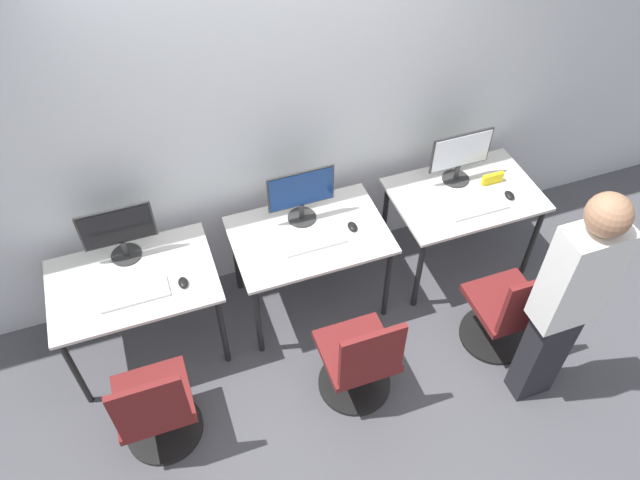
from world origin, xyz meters
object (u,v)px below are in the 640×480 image
at_px(office_chair_center, 360,363).
at_px(monitor_right, 460,155).
at_px(mouse_right, 510,195).
at_px(office_chair_left, 156,411).
at_px(monitor_left, 119,232).
at_px(mouse_left, 183,283).
at_px(keyboard_left, 134,294).
at_px(mouse_center, 352,226).
at_px(monitor_center, 301,194).
at_px(keyboard_right, 477,206).
at_px(office_chair_right, 508,313).
at_px(keyboard_center, 313,241).
at_px(person_right, 568,299).

height_order(office_chair_center, monitor_right, monitor_right).
bearing_deg(office_chair_center, mouse_right, 26.18).
bearing_deg(office_chair_left, monitor_left, 87.57).
bearing_deg(mouse_right, mouse_left, -179.83).
xyz_separation_m(monitor_left, keyboard_left, (0.00, -0.34, -0.21)).
xyz_separation_m(monitor_left, mouse_center, (1.45, -0.26, -0.20)).
bearing_deg(monitor_center, mouse_center, -35.69).
xyz_separation_m(keyboard_right, mouse_right, (0.27, 0.02, 0.01)).
bearing_deg(office_chair_right, keyboard_right, 85.44).
height_order(keyboard_left, monitor_center, monitor_center).
relative_size(keyboard_left, keyboard_right, 1.00).
distance_m(keyboard_left, office_chair_center, 1.44).
bearing_deg(keyboard_center, monitor_right, 11.25).
xyz_separation_m(office_chair_left, mouse_center, (1.49, 0.67, 0.39)).
relative_size(monitor_left, mouse_right, 5.03).
relative_size(mouse_left, monitor_center, 0.20).
xyz_separation_m(mouse_right, person_right, (-0.31, -1.03, 0.22)).
distance_m(keyboard_center, office_chair_right, 1.38).
xyz_separation_m(monitor_right, person_right, (-0.04, -1.32, 0.01)).
bearing_deg(person_right, mouse_right, 73.23).
bearing_deg(office_chair_center, keyboard_right, 30.63).
height_order(mouse_right, person_right, person_right).
relative_size(office_chair_left, keyboard_right, 2.08).
distance_m(mouse_center, office_chair_right, 1.18).
relative_size(monitor_right, mouse_right, 5.03).
relative_size(monitor_right, office_chair_right, 0.52).
distance_m(keyboard_left, monitor_center, 1.21).
bearing_deg(monitor_left, person_right, -31.14).
height_order(office_chair_left, monitor_center, monitor_center).
height_order(mouse_right, office_chair_right, office_chair_right).
height_order(office_chair_center, mouse_right, office_chair_center).
xyz_separation_m(office_chair_center, person_right, (1.08, -0.35, 0.60)).
distance_m(monitor_left, monitor_right, 2.33).
relative_size(keyboard_left, mouse_left, 4.60).
bearing_deg(office_chair_center, office_chair_left, 175.46).
bearing_deg(person_right, monitor_center, 130.29).
distance_m(office_chair_center, mouse_right, 1.59).
bearing_deg(monitor_left, monitor_center, -2.90).
xyz_separation_m(monitor_center, mouse_right, (1.43, -0.29, -0.20)).
xyz_separation_m(office_chair_left, office_chair_right, (2.31, -0.08, 0.00)).
distance_m(office_chair_center, keyboard_right, 1.36).
bearing_deg(keyboard_center, keyboard_right, -3.86).
relative_size(monitor_left, monitor_center, 1.00).
bearing_deg(mouse_right, monitor_left, 172.29).
bearing_deg(monitor_center, monitor_right, -0.05).
height_order(office_chair_center, office_chair_right, same).
height_order(keyboard_center, mouse_center, mouse_center).
height_order(office_chair_right, person_right, person_right).
distance_m(keyboard_left, keyboard_center, 1.16).
distance_m(mouse_left, mouse_center, 1.16).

